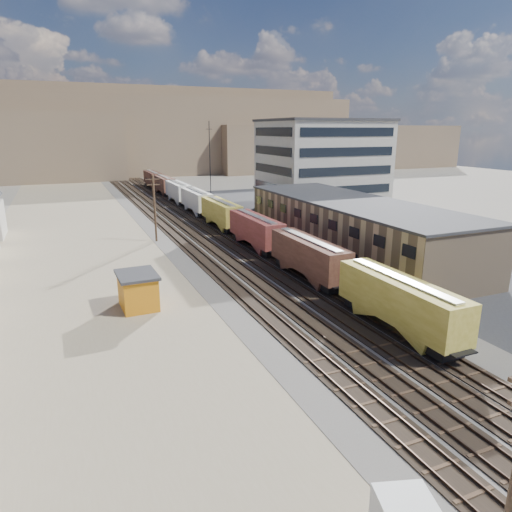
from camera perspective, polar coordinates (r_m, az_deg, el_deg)
name	(u,v)px	position (r m, az deg, el deg)	size (l,w,h in m)	color
ground	(374,349)	(37.33, 14.52, -11.18)	(300.00, 300.00, 0.00)	#6B6356
ballast_bed	(196,227)	(80.58, -7.49, 3.65)	(18.00, 200.00, 0.06)	#4C4742
dirt_yard	(77,252)	(68.03, -21.50, 0.45)	(24.00, 180.00, 0.03)	gray
asphalt_lot	(351,233)	(76.49, 11.81, 2.80)	(26.00, 120.00, 0.04)	#232326
rail_tracks	(193,227)	(80.42, -7.87, 3.67)	(11.40, 200.00, 0.24)	black
freight_train	(208,205)	(85.96, -6.05, 6.31)	(3.00, 119.74, 4.46)	black
warehouse	(352,227)	(63.79, 11.90, 3.62)	(12.40, 40.40, 7.25)	#9E8163
office_tower	(321,166)	(94.94, 8.19, 11.05)	(22.60, 18.60, 18.45)	#9E998E
utility_pole_north	(155,207)	(70.06, -12.56, 6.01)	(2.20, 0.32, 10.00)	#382619
radio_mast	(210,169)	(90.47, -5.75, 10.82)	(1.20, 0.16, 18.00)	black
hills_north	(113,135)	(195.10, -17.45, 14.18)	(265.00, 80.00, 32.00)	brown
maintenance_shed	(138,290)	(44.84, -14.54, -4.15)	(3.72, 4.75, 3.42)	#C27212
parked_car_blue	(339,227)	(77.58, 10.36, 3.55)	(2.26, 4.90, 1.36)	#172250
parked_car_far	(355,222)	(82.43, 12.32, 4.18)	(1.70, 4.21, 1.44)	silver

